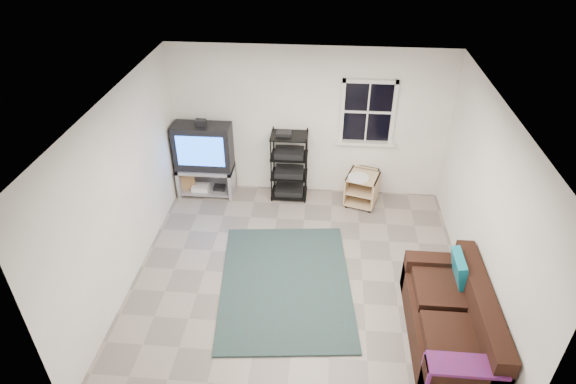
# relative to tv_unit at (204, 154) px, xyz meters

# --- Properties ---
(room) EXTENTS (4.60, 4.62, 4.60)m
(room) POSITION_rel_tv_unit_xyz_m (2.71, 0.23, 0.70)
(room) COLOR gray
(room) RESTS_ON ground
(tv_unit) EXTENTS (0.97, 0.48, 1.42)m
(tv_unit) POSITION_rel_tv_unit_xyz_m (0.00, 0.00, 0.00)
(tv_unit) COLOR #9898A0
(tv_unit) RESTS_ON ground
(av_rack) EXTENTS (0.62, 0.45, 1.23)m
(av_rack) POSITION_rel_tv_unit_xyz_m (1.46, 0.02, -0.24)
(av_rack) COLOR black
(av_rack) RESTS_ON ground
(side_table_left) EXTENTS (0.57, 0.57, 0.54)m
(side_table_left) POSITION_rel_tv_unit_xyz_m (2.73, 0.05, -0.49)
(side_table_left) COLOR tan
(side_table_left) RESTS_ON ground
(side_table_right) EXTENTS (0.62, 0.62, 0.58)m
(side_table_right) POSITION_rel_tv_unit_xyz_m (2.71, -0.10, -0.45)
(side_table_right) COLOR tan
(side_table_right) RESTS_ON ground
(sofa) EXTENTS (0.86, 1.93, 0.88)m
(sofa) POSITION_rel_tv_unit_xyz_m (3.65, -2.99, -0.47)
(sofa) COLOR black
(sofa) RESTS_ON ground
(shag_rug) EXTENTS (2.01, 2.60, 0.03)m
(shag_rug) POSITION_rel_tv_unit_xyz_m (1.60, -2.20, -0.76)
(shag_rug) COLOR #322116
(shag_rug) RESTS_ON ground
(paper_bag) EXTENTS (0.35, 0.28, 0.43)m
(paper_bag) POSITION_rel_tv_unit_xyz_m (-0.39, 0.01, -0.56)
(paper_bag) COLOR #A5714A
(paper_bag) RESTS_ON ground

